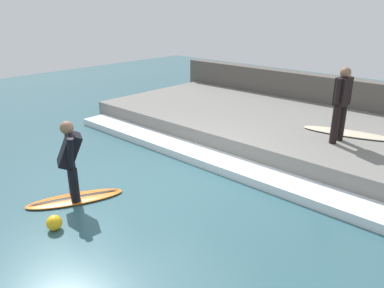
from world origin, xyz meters
TOP-DOWN VIEW (x-y plane):
  - ground_plane at (0.00, 0.00)m, footprint 28.00×28.00m
  - concrete_ledge at (3.77, 0.00)m, footprint 4.40×9.91m
  - back_wall at (6.22, 0.00)m, footprint 0.50×10.41m
  - wave_foam_crest at (1.20, 0.00)m, footprint 0.73×9.41m
  - surfboard_riding at (-1.76, 0.86)m, footprint 1.74×1.15m
  - surfer_riding at (-1.76, 0.86)m, footprint 0.57×0.61m
  - surfer_waiting_near at (3.02, -1.85)m, footprint 0.54×0.25m
  - surfboard_waiting_near at (3.69, -1.85)m, footprint 0.94×2.07m
  - marker_buoy at (-2.48, 0.25)m, footprint 0.24×0.24m

SIDE VIEW (x-z plane):
  - ground_plane at x=0.00m, z-range 0.00..0.00m
  - surfboard_riding at x=-1.76m, z-range 0.00..0.06m
  - wave_foam_crest at x=1.20m, z-range 0.00..0.17m
  - marker_buoy at x=-2.48m, z-range 0.00..0.24m
  - concrete_ledge at x=3.77m, z-range 0.00..0.51m
  - surfboard_waiting_near at x=3.69m, z-range 0.51..0.57m
  - back_wall at x=6.22m, z-range 0.00..1.31m
  - surfer_riding at x=-1.76m, z-range 0.14..1.56m
  - surfer_waiting_near at x=3.02m, z-range 0.61..2.22m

